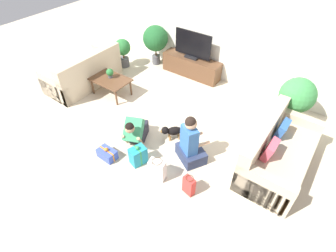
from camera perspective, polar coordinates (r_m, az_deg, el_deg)
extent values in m
plane|color=beige|center=(5.45, -3.95, -0.77)|extent=(16.00, 16.00, 0.00)
cube|color=white|center=(6.68, 10.65, 20.32)|extent=(8.40, 0.06, 2.60)
cube|color=#C6B293|center=(7.04, -17.92, 10.37)|extent=(0.91, 1.84, 0.46)
cube|color=#C6B293|center=(6.58, -16.71, 12.79)|extent=(0.20, 1.84, 0.42)
cube|color=#C6B293|center=(7.44, -13.13, 13.91)|extent=(0.91, 0.16, 0.64)
cube|color=#C6B293|center=(6.63, -23.51, 7.62)|extent=(0.91, 0.16, 0.64)
cube|color=#288E6B|center=(6.96, -15.29, 14.19)|extent=(0.18, 0.34, 0.32)
cube|color=red|center=(6.75, -17.76, 12.77)|extent=(0.18, 0.34, 0.32)
cube|color=#E5566B|center=(6.56, -20.35, 11.25)|extent=(0.18, 0.34, 0.32)
cube|color=#C6B293|center=(4.97, 22.94, -6.50)|extent=(0.91, 1.84, 0.46)
cube|color=#C6B293|center=(4.71, 20.38, -1.20)|extent=(0.20, 1.84, 0.42)
cube|color=#C6B293|center=(4.34, 19.83, -12.66)|extent=(0.91, 0.16, 0.64)
cube|color=#C6B293|center=(5.55, 25.79, -0.42)|extent=(0.91, 0.16, 0.64)
cube|color=#E5566B|center=(4.51, 21.30, -4.83)|extent=(0.18, 0.34, 0.32)
cube|color=#3366AD|center=(4.95, 23.51, -0.69)|extent=(0.18, 0.34, 0.32)
cube|color=brown|center=(6.36, -12.44, 9.84)|extent=(0.90, 0.61, 0.03)
cylinder|color=brown|center=(6.61, -16.09, 8.26)|extent=(0.04, 0.04, 0.39)
cylinder|color=brown|center=(6.09, -11.19, 6.07)|extent=(0.04, 0.04, 0.39)
cylinder|color=brown|center=(6.87, -13.05, 10.21)|extent=(0.04, 0.04, 0.39)
cylinder|color=brown|center=(6.37, -8.11, 8.22)|extent=(0.04, 0.04, 0.39)
cube|color=brown|center=(7.10, 5.11, 12.80)|extent=(1.58, 0.41, 0.50)
cube|color=black|center=(6.98, 5.24, 14.77)|extent=(0.36, 0.20, 0.05)
cube|color=black|center=(6.83, 5.43, 17.32)|extent=(1.02, 0.03, 0.63)
cylinder|color=#4C4C51|center=(7.66, -9.50, 13.59)|extent=(0.28, 0.28, 0.25)
cylinder|color=brown|center=(7.57, -9.66, 14.84)|extent=(0.05, 0.05, 0.13)
sphere|color=#286B33|center=(7.46, -9.89, 16.55)|extent=(0.44, 0.44, 0.44)
cylinder|color=#4C4C51|center=(7.69, -2.60, 14.29)|extent=(0.22, 0.22, 0.25)
cylinder|color=brown|center=(7.59, -2.65, 15.81)|extent=(0.04, 0.04, 0.20)
sphere|color=#1E5628|center=(7.43, -2.75, 18.52)|extent=(0.68, 0.68, 0.68)
cylinder|color=#A36042|center=(6.02, 24.59, 1.22)|extent=(0.23, 0.23, 0.26)
cylinder|color=brown|center=(5.89, 25.21, 2.92)|extent=(0.04, 0.04, 0.21)
sphere|color=#3D8E47|center=(5.67, 26.36, 6.02)|extent=(0.69, 0.69, 0.69)
cube|color=#23232D|center=(5.23, -6.36, -1.17)|extent=(0.44, 0.52, 0.28)
cube|color=#338456|center=(4.85, -7.50, -0.86)|extent=(0.48, 0.56, 0.44)
sphere|color=tan|center=(4.60, -8.34, -0.49)|extent=(0.17, 0.17, 0.17)
sphere|color=black|center=(4.58, -8.37, -0.21)|extent=(0.16, 0.16, 0.16)
cylinder|color=tan|center=(4.94, -9.26, -2.85)|extent=(0.16, 0.25, 0.38)
cylinder|color=tan|center=(4.86, -6.06, -3.36)|extent=(0.16, 0.25, 0.38)
cube|color=#283351|center=(4.82, 5.02, -6.01)|extent=(0.65, 0.61, 0.24)
cube|color=#3366AD|center=(4.52, 4.64, -2.94)|extent=(0.38, 0.33, 0.54)
sphere|color=tan|center=(4.28, 5.02, 0.53)|extent=(0.21, 0.21, 0.21)
sphere|color=black|center=(4.25, 4.93, 0.85)|extent=(0.19, 0.19, 0.19)
cylinder|color=tan|center=(4.58, 7.59, -3.95)|extent=(0.18, 0.25, 0.06)
cylinder|color=tan|center=(4.73, 6.07, -1.92)|extent=(0.18, 0.25, 0.06)
ellipsoid|color=black|center=(5.12, 1.40, -1.06)|extent=(0.32, 0.32, 0.18)
sphere|color=black|center=(5.06, -0.65, -0.96)|extent=(0.15, 0.15, 0.15)
sphere|color=olive|center=(5.07, -1.32, -1.16)|extent=(0.07, 0.07, 0.07)
cylinder|color=black|center=(5.13, 3.31, -0.52)|extent=(0.09, 0.09, 0.11)
cylinder|color=olive|center=(5.24, 0.25, -1.98)|extent=(0.04, 0.04, 0.11)
cylinder|color=olive|center=(5.17, 0.46, -2.72)|extent=(0.04, 0.04, 0.11)
cylinder|color=olive|center=(5.27, 2.27, -1.72)|extent=(0.04, 0.04, 0.11)
cylinder|color=olive|center=(5.20, 2.50, -2.45)|extent=(0.04, 0.04, 0.11)
cube|color=#3D51BC|center=(4.97, -13.11, -5.93)|extent=(0.36, 0.24, 0.18)
cube|color=orange|center=(4.97, -13.11, -5.93)|extent=(0.36, 0.04, 0.18)
sphere|color=orange|center=(4.89, -13.32, -5.02)|extent=(0.08, 0.08, 0.08)
cube|color=teal|center=(4.73, -6.51, -6.42)|extent=(0.28, 0.33, 0.34)
cube|color=#2D934C|center=(4.73, -6.51, -6.42)|extent=(0.21, 0.09, 0.35)
sphere|color=#2D934C|center=(4.59, -6.70, -4.78)|extent=(0.07, 0.07, 0.07)
cube|color=red|center=(4.31, 4.56, -12.79)|extent=(0.22, 0.15, 0.35)
torus|color=#4C3823|center=(4.16, 4.71, -11.22)|extent=(0.15, 0.15, 0.01)
cube|color=white|center=(4.46, -2.35, -9.50)|extent=(0.30, 0.20, 0.41)
torus|color=#4C3823|center=(4.29, -2.43, -7.63)|extent=(0.20, 0.20, 0.01)
cylinder|color=#4C4C51|center=(6.40, -12.42, 10.56)|extent=(0.11, 0.11, 0.07)
sphere|color=#286B33|center=(6.35, -12.56, 11.35)|extent=(0.17, 0.17, 0.17)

